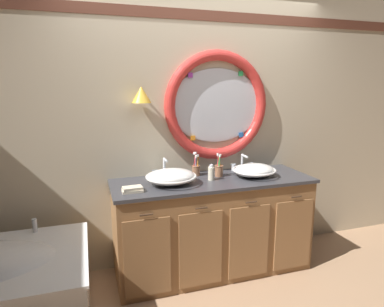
% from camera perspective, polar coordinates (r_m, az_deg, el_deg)
% --- Properties ---
extents(ground_plane, '(14.00, 14.00, 0.00)m').
position_cam_1_polar(ground_plane, '(3.15, 4.39, -21.37)').
color(ground_plane, tan).
extents(back_wall_assembly, '(6.40, 0.26, 2.60)m').
position_cam_1_polar(back_wall_assembly, '(3.21, 1.04, 4.69)').
color(back_wall_assembly, beige).
rests_on(back_wall_assembly, ground_plane).
extents(vanity_counter, '(1.81, 0.64, 0.88)m').
position_cam_1_polar(vanity_counter, '(3.15, 3.54, -12.11)').
color(vanity_counter, olive).
rests_on(vanity_counter, ground_plane).
extents(sink_basin_left, '(0.44, 0.44, 0.13)m').
position_cam_1_polar(sink_basin_left, '(2.84, -3.59, -3.97)').
color(sink_basin_left, white).
rests_on(sink_basin_left, vanity_counter).
extents(sink_basin_right, '(0.40, 0.40, 0.12)m').
position_cam_1_polar(sink_basin_right, '(3.13, 10.60, -2.82)').
color(sink_basin_right, white).
rests_on(sink_basin_right, vanity_counter).
extents(faucet_set_left, '(0.23, 0.13, 0.18)m').
position_cam_1_polar(faucet_set_left, '(3.07, -4.72, -2.75)').
color(faucet_set_left, silver).
rests_on(faucet_set_left, vanity_counter).
extents(faucet_set_right, '(0.24, 0.13, 0.16)m').
position_cam_1_polar(faucet_set_right, '(3.33, 8.63, -1.75)').
color(faucet_set_right, silver).
rests_on(faucet_set_right, vanity_counter).
extents(toothbrush_holder_left, '(0.08, 0.08, 0.22)m').
position_cam_1_polar(toothbrush_holder_left, '(3.11, 0.69, -2.71)').
color(toothbrush_holder_left, '#996647').
rests_on(toothbrush_holder_left, vanity_counter).
extents(toothbrush_holder_right, '(0.08, 0.08, 0.22)m').
position_cam_1_polar(toothbrush_holder_right, '(3.09, 4.64, -2.78)').
color(toothbrush_holder_right, '#996647').
rests_on(toothbrush_holder_right, vanity_counter).
extents(soap_dispenser, '(0.06, 0.06, 0.15)m').
position_cam_1_polar(soap_dispenser, '(2.96, 3.31, -3.36)').
color(soap_dispenser, '#EFE5C6').
rests_on(soap_dispenser, vanity_counter).
extents(folded_hand_towel, '(0.17, 0.11, 0.04)m').
position_cam_1_polar(folded_hand_towel, '(2.69, -10.14, -6.08)').
color(folded_hand_towel, beige).
rests_on(folded_hand_towel, vanity_counter).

